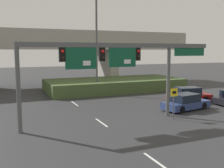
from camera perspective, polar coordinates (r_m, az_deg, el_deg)
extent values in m
cube|color=silver|center=(12.96, 9.83, -16.44)|extent=(0.14, 2.40, 0.01)
cube|color=silver|center=(19.21, -2.32, -8.38)|extent=(0.14, 2.40, 0.01)
cube|color=silver|center=(26.05, -8.10, -4.25)|extent=(0.14, 2.40, 0.01)
cube|color=silver|center=(33.13, -11.41, -1.83)|extent=(0.14, 2.40, 0.01)
cube|color=silver|center=(40.31, -13.55, -0.27)|extent=(0.14, 2.40, 0.01)
cylinder|color=#515456|center=(17.31, -19.72, -0.88)|extent=(0.28, 0.28, 5.72)
cylinder|color=#515456|center=(21.10, 12.14, 0.80)|extent=(0.28, 0.28, 5.72)
cube|color=#515456|center=(19.03, 2.79, 8.41)|extent=(14.69, 0.32, 0.32)
cube|color=black|center=(17.53, -10.82, 6.30)|extent=(0.40, 0.28, 0.95)
sphere|color=red|center=(17.36, -10.72, 7.00)|extent=(0.22, 0.22, 0.22)
sphere|color=black|center=(17.36, -10.68, 5.59)|extent=(0.22, 0.22, 0.22)
cube|color=black|center=(18.33, -2.21, 6.47)|extent=(0.40, 0.28, 0.95)
sphere|color=red|center=(18.16, -2.02, 7.13)|extent=(0.22, 0.22, 0.22)
sphere|color=black|center=(18.17, -2.01, 5.78)|extent=(0.22, 0.22, 0.22)
cube|color=black|center=(19.50, 5.53, 6.49)|extent=(0.40, 0.28, 0.95)
sphere|color=red|center=(19.34, 5.79, 7.11)|extent=(0.22, 0.22, 0.22)
sphere|color=black|center=(19.35, 5.77, 5.85)|extent=(0.22, 0.22, 0.22)
cube|color=#0F4C33|center=(17.75, -6.75, 5.58)|extent=(2.16, 0.08, 1.45)
cube|color=white|center=(17.82, -5.52, 4.55)|extent=(0.54, 0.03, 0.32)
cube|color=#0F4C33|center=(18.84, 2.29, 5.83)|extent=(2.11, 0.08, 1.38)
cube|color=white|center=(18.97, 3.37, 4.90)|extent=(0.53, 0.03, 0.30)
cube|color=#0F4C33|center=(22.10, 16.52, 6.72)|extent=(2.92, 0.07, 0.64)
cylinder|color=#4C4C4C|center=(20.38, 13.23, -4.16)|extent=(0.08, 0.08, 2.42)
cube|color=yellow|center=(20.20, 13.38, -1.79)|extent=(0.60, 0.03, 0.60)
cube|color=black|center=(20.18, 13.41, -1.79)|extent=(0.33, 0.01, 0.21)
cylinder|color=#515456|center=(31.40, -3.42, 13.30)|extent=(0.24, 0.24, 16.94)
cube|color=#A39E93|center=(38.96, -13.57, 8.61)|extent=(42.66, 7.08, 1.74)
cube|color=#A39E93|center=(35.73, -12.72, 10.89)|extent=(42.66, 0.40, 0.90)
cube|color=#A39E93|center=(41.52, -0.96, 3.84)|extent=(1.40, 5.67, 5.33)
cube|color=#42562D|center=(34.39, 0.56, -0.13)|extent=(17.53, 7.59, 1.46)
cube|color=navy|center=(24.08, 15.78, -4.32)|extent=(4.76, 2.52, 0.58)
cube|color=black|center=(23.83, 15.55, -2.88)|extent=(2.59, 1.98, 0.68)
cylinder|color=black|center=(25.65, 16.54, -3.94)|extent=(0.67, 0.32, 0.64)
cylinder|color=black|center=(24.69, 19.30, -4.49)|extent=(0.67, 0.32, 0.64)
cylinder|color=black|center=(23.63, 12.08, -4.75)|extent=(0.67, 0.32, 0.64)
cylinder|color=black|center=(22.58, 14.89, -5.40)|extent=(0.67, 0.32, 0.64)
cube|color=maroon|center=(27.82, 16.43, -2.76)|extent=(4.57, 2.50, 0.62)
cube|color=black|center=(27.63, 16.17, -1.42)|extent=(2.49, 1.97, 0.72)
cylinder|color=black|center=(29.19, 17.95, -2.65)|extent=(0.67, 0.33, 0.64)
cylinder|color=black|center=(27.88, 19.62, -3.18)|extent=(0.67, 0.33, 0.64)
cylinder|color=black|center=(27.90, 13.22, -2.93)|extent=(0.67, 0.33, 0.64)
cylinder|color=black|center=(26.53, 14.73, -3.51)|extent=(0.67, 0.33, 0.64)
cylinder|color=black|center=(27.76, 22.22, -3.34)|extent=(0.65, 0.24, 0.64)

